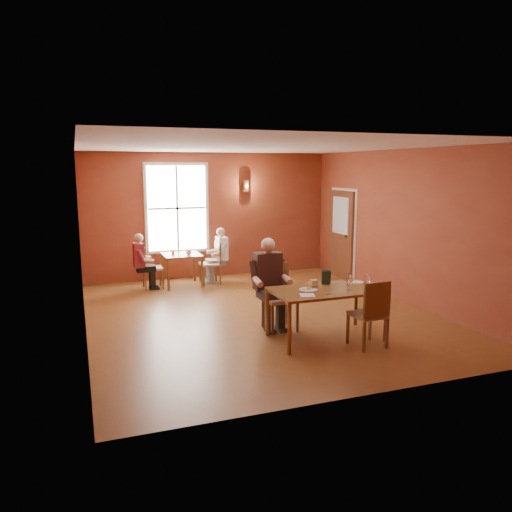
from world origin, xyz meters
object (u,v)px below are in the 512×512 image
object	(u,v)px
chair_diner_main	(280,298)
chair_diner_maroon	(153,267)
diner_white	(211,257)
diner_main	(281,287)
chair_diner_white	(210,263)
diner_maroon	(151,262)
main_table	(326,314)
second_table	(182,270)
chair_empty	(368,313)

from	to	relation	value
chair_diner_main	chair_diner_maroon	size ratio (longest dim) A/B	1.15
chair_diner_main	diner_white	world-z (taller)	diner_white
diner_main	chair_diner_maroon	xyz separation A→B (m)	(-1.54, 3.65, -0.25)
chair_diner_white	diner_maroon	world-z (taller)	diner_maroon
main_table	diner_maroon	bearing A→B (deg)	115.80
second_table	chair_diner_maroon	xyz separation A→B (m)	(-0.65, 0.00, 0.11)
diner_main	second_table	distance (m)	3.78
diner_white	diner_maroon	size ratio (longest dim) A/B	1.02
second_table	chair_diner_main	bearing A→B (deg)	-76.26
main_table	diner_white	xyz separation A→B (m)	(-0.71, 4.27, 0.22)
diner_main	chair_diner_white	world-z (taller)	diner_main
chair_empty	diner_white	bearing A→B (deg)	99.24
main_table	chair_diner_maroon	world-z (taller)	chair_diner_maroon
diner_maroon	chair_empty	bearing A→B (deg)	27.55
main_table	diner_white	world-z (taller)	diner_white
main_table	diner_maroon	size ratio (longest dim) A/B	1.40
chair_diner_main	second_table	xyz separation A→B (m)	(-0.89, 3.62, -0.18)
diner_main	chair_diner_white	size ratio (longest dim) A/B	1.50
chair_diner_main	diner_main	xyz separation A→B (m)	(-0.00, -0.03, 0.18)
chair_empty	second_table	size ratio (longest dim) A/B	1.24
diner_maroon	chair_diner_maroon	bearing A→B (deg)	90.00
chair_diner_white	diner_white	bearing A→B (deg)	-90.00
chair_diner_maroon	diner_maroon	size ratio (longest dim) A/B	0.78
diner_main	diner_maroon	world-z (taller)	diner_main
chair_diner_main	second_table	bearing A→B (deg)	-76.26
chair_diner_main	second_table	size ratio (longest dim) A/B	1.31
chair_diner_main	diner_main	distance (m)	0.18
chair_empty	chair_diner_maroon	size ratio (longest dim) A/B	1.09
diner_main	second_table	size ratio (longest dim) A/B	1.75
second_table	diner_white	bearing A→B (deg)	0.00
chair_empty	chair_diner_white	size ratio (longest dim) A/B	1.06
second_table	diner_white	distance (m)	0.73
main_table	chair_empty	world-z (taller)	chair_empty
diner_main	main_table	bearing A→B (deg)	128.88
second_table	chair_empty	bearing A→B (deg)	-69.22
main_table	diner_main	world-z (taller)	diner_main
chair_diner_main	chair_diner_white	bearing A→B (deg)	-86.28
diner_main	chair_diner_maroon	bearing A→B (deg)	-67.20
second_table	chair_diner_white	distance (m)	0.66
chair_diner_main	diner_maroon	bearing A→B (deg)	-66.63
diner_main	diner_white	size ratio (longest dim) A/B	1.17
second_table	diner_white	size ratio (longest dim) A/B	0.67
main_table	chair_diner_maroon	size ratio (longest dim) A/B	1.80
chair_diner_white	second_table	bearing A→B (deg)	90.00
diner_main	diner_maroon	distance (m)	3.98
diner_main	chair_empty	world-z (taller)	diner_main
diner_main	second_table	world-z (taller)	diner_main
diner_main	second_table	xyz separation A→B (m)	(-0.89, 3.65, -0.36)
main_table	diner_maroon	world-z (taller)	diner_maroon
chair_diner_main	chair_diner_white	distance (m)	3.63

